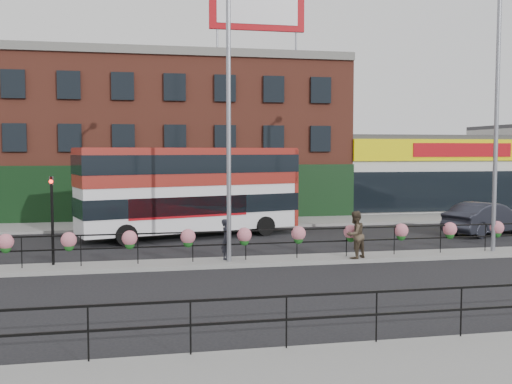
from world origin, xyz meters
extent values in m
plane|color=black|center=(0.00, 0.00, 0.00)|extent=(120.00, 120.00, 0.00)
cube|color=gray|center=(0.00, -12.00, 0.07)|extent=(60.00, 4.00, 0.15)
cube|color=gray|center=(0.00, 12.00, 0.07)|extent=(60.00, 4.00, 0.15)
cube|color=gray|center=(0.00, 0.00, 0.07)|extent=(60.00, 1.60, 0.15)
cube|color=gold|center=(0.00, -9.70, 0.01)|extent=(60.00, 0.10, 0.01)
cube|color=gold|center=(0.00, -9.88, 0.01)|extent=(60.00, 0.10, 0.01)
cube|color=brown|center=(-4.00, 20.00, 5.00)|extent=(25.00, 12.00, 10.00)
cube|color=#3F3F42|center=(-4.00, 20.00, 10.15)|extent=(25.00, 12.00, 0.30)
cube|color=black|center=(-4.00, 13.92, 1.70)|extent=(25.00, 0.25, 3.40)
cube|color=silver|center=(16.00, 20.00, 2.50)|extent=(15.00, 12.00, 5.00)
cube|color=#3F3F42|center=(16.00, 20.00, 5.15)|extent=(15.00, 12.00, 0.30)
cube|color=#E6D801|center=(16.00, 13.92, 4.30)|extent=(15.00, 0.25, 1.40)
cube|color=#A3070E|center=(16.00, 13.80, 4.30)|extent=(7.00, 0.10, 0.90)
cube|color=black|center=(16.00, 13.92, 1.60)|extent=(15.00, 0.25, 2.60)
cube|color=#A3070E|center=(2.50, 15.00, 13.20)|extent=(6.00, 0.25, 3.00)
cube|color=white|center=(2.50, 14.86, 13.20)|extent=(5.10, 0.04, 2.25)
cylinder|color=gray|center=(0.00, 15.00, 11.00)|extent=(0.12, 0.12, 1.40)
cylinder|color=gray|center=(5.00, 15.00, 11.00)|extent=(0.12, 0.12, 1.40)
cube|color=black|center=(0.00, 0.00, 1.25)|extent=(30.00, 0.05, 0.05)
cube|color=black|center=(0.00, 0.00, 0.76)|extent=(30.00, 0.05, 0.05)
cylinder|color=black|center=(-9.00, 0.00, 0.70)|extent=(0.04, 0.04, 1.10)
cylinder|color=black|center=(-7.00, 0.00, 0.70)|extent=(0.04, 0.04, 1.10)
cylinder|color=black|center=(-5.00, 0.00, 0.70)|extent=(0.04, 0.04, 1.10)
cylinder|color=black|center=(-3.00, 0.00, 0.70)|extent=(0.04, 0.04, 1.10)
cylinder|color=black|center=(-1.00, 0.00, 0.70)|extent=(0.04, 0.04, 1.10)
cylinder|color=black|center=(1.00, 0.00, 0.70)|extent=(0.04, 0.04, 1.10)
cylinder|color=black|center=(3.00, 0.00, 0.70)|extent=(0.04, 0.04, 1.10)
cylinder|color=black|center=(5.00, 0.00, 0.70)|extent=(0.04, 0.04, 1.10)
cylinder|color=black|center=(7.00, 0.00, 0.70)|extent=(0.04, 0.04, 1.10)
cylinder|color=black|center=(9.00, 0.00, 0.70)|extent=(0.04, 0.04, 1.10)
sphere|color=#C56878|center=(-9.52, 0.00, 1.10)|extent=(0.56, 0.56, 0.56)
sphere|color=#174F18|center=(-9.52, 0.00, 0.87)|extent=(0.36, 0.36, 0.36)
sphere|color=#C56878|center=(-7.40, 0.00, 1.10)|extent=(0.56, 0.56, 0.56)
sphere|color=#174F18|center=(-7.40, 0.00, 0.87)|extent=(0.36, 0.36, 0.36)
sphere|color=#C56878|center=(-5.29, 0.00, 1.10)|extent=(0.56, 0.56, 0.56)
sphere|color=#174F18|center=(-5.29, 0.00, 0.87)|extent=(0.36, 0.36, 0.36)
sphere|color=#C56878|center=(-3.17, 0.00, 1.10)|extent=(0.56, 0.56, 0.56)
sphere|color=#174F18|center=(-3.17, 0.00, 0.87)|extent=(0.36, 0.36, 0.36)
sphere|color=#C56878|center=(-1.06, 0.00, 1.10)|extent=(0.56, 0.56, 0.56)
sphere|color=#174F18|center=(-1.06, 0.00, 0.87)|extent=(0.36, 0.36, 0.36)
sphere|color=#C56878|center=(1.06, 0.00, 1.10)|extent=(0.56, 0.56, 0.56)
sphere|color=#174F18|center=(1.06, 0.00, 0.87)|extent=(0.36, 0.36, 0.36)
sphere|color=#C56878|center=(3.17, 0.00, 1.10)|extent=(0.56, 0.56, 0.56)
sphere|color=#174F18|center=(3.17, 0.00, 0.87)|extent=(0.36, 0.36, 0.36)
sphere|color=#C56878|center=(5.29, 0.00, 1.10)|extent=(0.56, 0.56, 0.56)
sphere|color=#174F18|center=(5.29, 0.00, 0.87)|extent=(0.36, 0.36, 0.36)
sphere|color=#C56878|center=(7.40, 0.00, 1.10)|extent=(0.56, 0.56, 0.56)
sphere|color=#174F18|center=(7.40, 0.00, 0.87)|extent=(0.36, 0.36, 0.36)
sphere|color=#C56878|center=(9.52, 0.00, 1.10)|extent=(0.56, 0.56, 0.56)
sphere|color=#174F18|center=(9.52, 0.00, 0.87)|extent=(0.36, 0.36, 0.36)
cube|color=black|center=(-2.00, -10.10, 1.25)|extent=(20.00, 0.05, 0.05)
cube|color=black|center=(-2.00, -10.10, 0.76)|extent=(20.00, 0.05, 0.05)
cylinder|color=black|center=(-6.00, -10.10, 0.70)|extent=(0.04, 0.04, 1.10)
cylinder|color=black|center=(-4.00, -10.10, 0.70)|extent=(0.04, 0.04, 1.10)
cylinder|color=black|center=(-2.00, -10.10, 0.70)|extent=(0.04, 0.04, 1.10)
cylinder|color=black|center=(0.00, -10.10, 0.70)|extent=(0.04, 0.04, 1.10)
cylinder|color=black|center=(2.00, -10.10, 0.70)|extent=(0.04, 0.04, 1.10)
cube|color=white|center=(-2.42, 7.32, 2.35)|extent=(11.04, 5.30, 3.92)
cube|color=maroon|center=(-2.42, 7.32, 3.48)|extent=(11.11, 5.38, 1.76)
cube|color=black|center=(-2.42, 7.32, 1.67)|extent=(11.14, 5.40, 0.88)
cube|color=black|center=(-2.42, 7.32, 3.63)|extent=(11.16, 5.43, 0.88)
cube|color=maroon|center=(-2.42, 7.32, 4.34)|extent=(11.04, 5.30, 0.12)
cube|color=maroon|center=(2.71, 8.78, 2.35)|extent=(0.88, 2.47, 3.92)
cube|color=#A3070E|center=(-2.56, 5.98, 1.62)|extent=(5.67, 1.64, 0.98)
cylinder|color=black|center=(-5.48, 5.17, 0.49)|extent=(1.02, 0.55, 0.98)
cylinder|color=black|center=(-6.15, 7.53, 0.49)|extent=(1.02, 0.55, 0.98)
cylinder|color=black|center=(1.30, 7.10, 0.49)|extent=(1.02, 0.55, 0.98)
cylinder|color=black|center=(0.64, 9.46, 0.49)|extent=(1.02, 0.55, 0.98)
imported|color=#23252E|center=(12.42, 5.34, 0.82)|extent=(5.31, 6.23, 1.64)
imported|color=black|center=(-1.70, 0.28, 0.92)|extent=(0.82, 0.77, 1.53)
imported|color=#46392A|center=(3.16, -0.51, 1.06)|extent=(1.48, 1.45, 1.82)
cylinder|color=gray|center=(-1.67, -0.18, 5.47)|extent=(0.17, 0.17, 10.64)
cylinder|color=gray|center=(9.31, -0.07, 5.68)|extent=(0.18, 0.18, 11.06)
cylinder|color=black|center=(-8.00, 0.40, 1.75)|extent=(0.10, 0.10, 3.20)
imported|color=black|center=(-8.00, 0.40, 3.35)|extent=(0.15, 0.18, 0.90)
sphere|color=#FF190C|center=(-8.00, 0.28, 3.17)|extent=(0.14, 0.14, 0.14)
camera|label=1|loc=(-5.05, -21.99, 4.28)|focal=42.00mm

